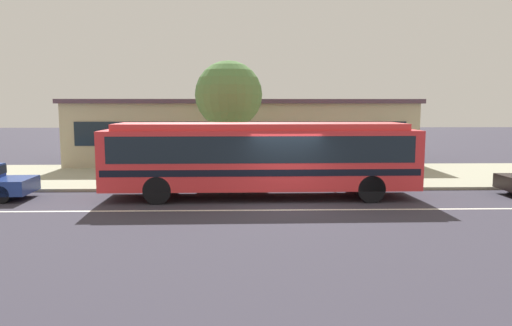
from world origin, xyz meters
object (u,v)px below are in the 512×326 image
object	(u,v)px
street_tree_near_stop	(229,95)
transit_bus	(261,154)
bus_stop_sign	(329,149)
pedestrian_waiting_near_sign	(386,160)

from	to	relation	value
street_tree_near_stop	transit_bus	bearing A→B (deg)	-72.59
bus_stop_sign	street_tree_near_stop	bearing A→B (deg)	153.28
pedestrian_waiting_near_sign	bus_stop_sign	bearing A→B (deg)	-160.64
pedestrian_waiting_near_sign	street_tree_near_stop	size ratio (longest dim) A/B	0.31
pedestrian_waiting_near_sign	street_tree_near_stop	world-z (taller)	street_tree_near_stop
bus_stop_sign	street_tree_near_stop	world-z (taller)	street_tree_near_stop
transit_bus	bus_stop_sign	bearing A→B (deg)	34.69
bus_stop_sign	street_tree_near_stop	distance (m)	5.35
pedestrian_waiting_near_sign	street_tree_near_stop	bearing A→B (deg)	170.27
pedestrian_waiting_near_sign	bus_stop_sign	world-z (taller)	bus_stop_sign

